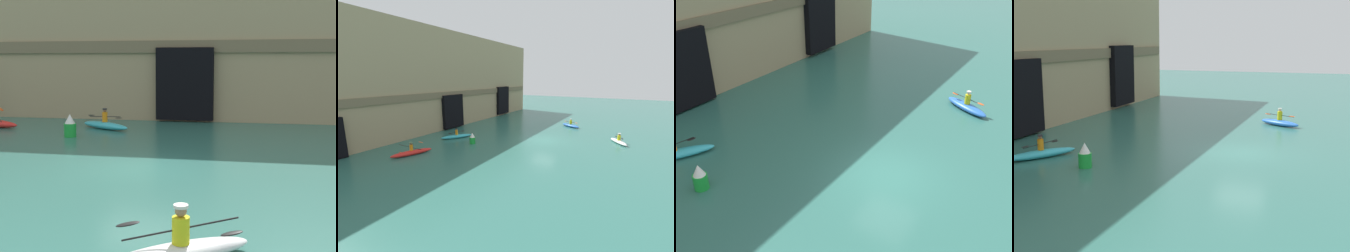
# 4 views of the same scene
# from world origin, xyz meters

# --- Properties ---
(ground_plane) EXTENTS (120.00, 120.00, 0.00)m
(ground_plane) POSITION_xyz_m (0.00, 0.00, 0.00)
(ground_plane) COLOR #2D665B
(kayak_blue) EXTENTS (2.12, 2.96, 1.17)m
(kayak_blue) POSITION_xyz_m (8.32, -0.82, 0.25)
(kayak_blue) COLOR blue
(kayak_blue) RESTS_ON ground
(kayak_cyan) EXTENTS (3.41, 2.45, 1.14)m
(kayak_cyan) POSITION_xyz_m (-4.24, 8.92, 0.23)
(kayak_cyan) COLOR #33B2C6
(kayak_cyan) RESTS_ON ground
(marker_buoy) EXTENTS (0.60, 0.60, 1.14)m
(marker_buoy) POSITION_xyz_m (-5.04, 6.00, 0.52)
(marker_buoy) COLOR green
(marker_buoy) RESTS_ON ground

